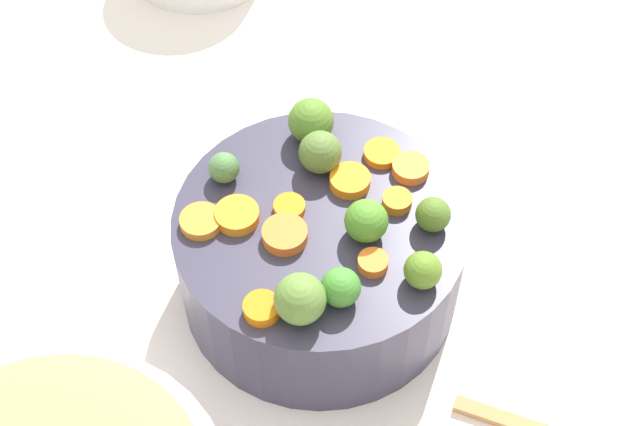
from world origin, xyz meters
The scene contains 20 objects.
tabletop centered at (0.00, 0.00, 0.01)m, with size 2.40×2.40×0.02m, color white.
serving_bowl_carrots centered at (0.03, -0.06, 0.07)m, with size 0.26×0.26×0.11m, color #353247.
carrot_slice_0 centered at (0.12, -0.05, 0.13)m, with size 0.03×0.03×0.01m, color orange.
carrot_slice_1 centered at (-0.05, 0.01, 0.13)m, with size 0.04×0.04×0.01m, color orange.
carrot_slice_2 centered at (-0.02, -0.01, 0.13)m, with size 0.04×0.04×0.01m, color orange.
carrot_slice_3 centered at (0.09, -0.10, 0.13)m, with size 0.03×0.03×0.01m, color orange.
carrot_slice_4 centered at (0.02, -0.13, 0.13)m, with size 0.03×0.03×0.01m, color orange.
carrot_slice_5 centered at (0.02, -0.03, 0.13)m, with size 0.03×0.03×0.01m, color orange.
carrot_slice_6 centered at (-0.07, -0.09, 0.13)m, with size 0.03×0.03×0.01m, color orange.
carrot_slice_7 centered at (0.13, -0.08, 0.13)m, with size 0.03×0.03×0.01m, color orange.
carrot_slice_8 centered at (0.08, -0.05, 0.13)m, with size 0.04×0.04×0.01m, color orange.
carrot_slice_9 centered at (-0.01, -0.05, 0.13)m, with size 0.04×0.04×0.01m, color orange.
brussels_sprout_0 centered at (-0.02, -0.13, 0.14)m, with size 0.03×0.03×0.03m, color #428930.
brussels_sprout_1 centered at (0.00, 0.04, 0.14)m, with size 0.03×0.03×0.03m, color #4D7641.
brussels_sprout_2 centered at (0.09, 0.02, 0.15)m, with size 0.04×0.04×0.04m, color #517B2A.
brussels_sprout_3 centered at (-0.05, -0.12, 0.15)m, with size 0.04×0.04×0.04m, color olive.
brussels_sprout_4 centered at (0.04, -0.16, 0.14)m, with size 0.03×0.03×0.03m, color #597F25.
brussels_sprout_5 centered at (0.07, -0.02, 0.15)m, with size 0.04×0.04×0.04m, color #567434.
brussels_sprout_6 centered at (0.05, -0.10, 0.15)m, with size 0.04×0.04×0.04m, color #4E892A.
brussels_sprout_7 centered at (0.09, -0.13, 0.14)m, with size 0.03×0.03×0.03m, color #4D6D24.
Camera 1 is at (-0.32, -0.41, 0.78)m, focal length 52.25 mm.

